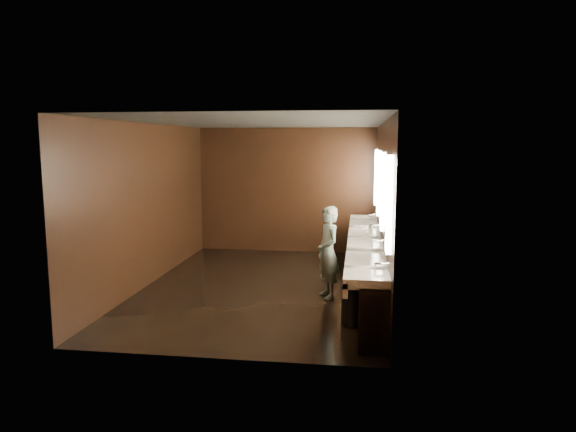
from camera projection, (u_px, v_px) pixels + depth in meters
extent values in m
plane|color=black|center=(263.00, 287.00, 8.86)|extent=(6.00, 6.00, 0.00)
cube|color=#2D2D2B|center=(261.00, 122.00, 8.46)|extent=(4.00, 6.00, 0.02)
cube|color=black|center=(287.00, 190.00, 11.60)|extent=(4.00, 0.02, 2.80)
cube|color=black|center=(212.00, 239.00, 5.72)|extent=(4.00, 0.02, 2.80)
cube|color=black|center=(149.00, 204.00, 8.93)|extent=(0.02, 6.00, 2.80)
cube|color=black|center=(382.00, 208.00, 8.39)|extent=(0.02, 6.00, 2.80)
cube|color=black|center=(370.00, 267.00, 8.55)|extent=(0.36, 5.40, 0.81)
cube|color=white|center=(365.00, 241.00, 8.50)|extent=(0.55, 5.40, 0.12)
cube|color=white|center=(350.00, 245.00, 8.55)|extent=(0.06, 5.40, 0.18)
cylinder|color=silver|center=(382.00, 264.00, 6.30)|extent=(0.18, 0.04, 0.04)
cylinder|color=silver|center=(378.00, 241.00, 7.74)|extent=(0.18, 0.04, 0.04)
cylinder|color=silver|center=(375.00, 226.00, 9.18)|extent=(0.18, 0.04, 0.04)
cylinder|color=silver|center=(373.00, 215.00, 10.61)|extent=(0.18, 0.04, 0.04)
cube|color=#FDECCB|center=(389.00, 204.00, 5.99)|extent=(0.06, 0.22, 1.15)
cube|color=white|center=(387.00, 197.00, 6.77)|extent=(0.03, 1.32, 1.15)
cube|color=#FDECCB|center=(383.00, 192.00, 7.56)|extent=(0.06, 0.23, 1.15)
cube|color=white|center=(382.00, 187.00, 8.34)|extent=(0.03, 1.32, 1.15)
cube|color=#FDECCB|center=(379.00, 183.00, 9.13)|extent=(0.06, 0.23, 1.15)
cube|color=white|center=(378.00, 180.00, 9.91)|extent=(0.03, 1.32, 1.15)
cube|color=#FDECCB|center=(376.00, 177.00, 10.69)|extent=(0.06, 0.22, 1.15)
imported|color=#8CCBD1|center=(328.00, 252.00, 8.16)|extent=(0.54, 0.63, 1.47)
cylinder|color=black|center=(354.00, 306.00, 6.99)|extent=(0.38, 0.38, 0.52)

